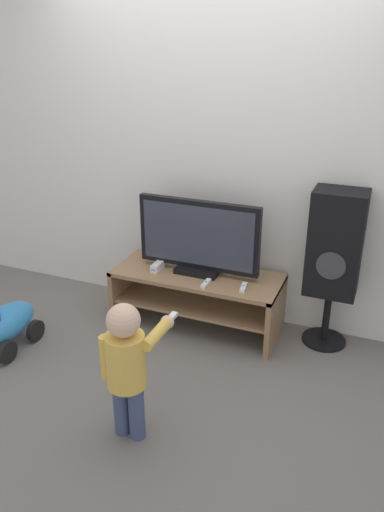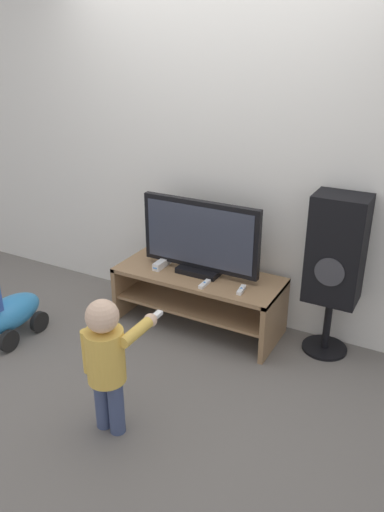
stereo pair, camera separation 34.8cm
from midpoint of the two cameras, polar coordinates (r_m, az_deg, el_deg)
ground_plane at (r=3.68m, az=1.62°, el=-9.72°), size 16.00×16.00×0.00m
wall_back at (r=3.67m, az=6.04°, el=12.12°), size 10.00×0.06×2.60m
tv_stand at (r=3.73m, az=3.41°, el=-4.07°), size 1.24×0.49×0.44m
television at (r=3.57m, az=3.73°, el=1.97°), size 0.91×0.20×0.55m
game_console at (r=3.75m, az=-0.81°, el=-0.93°), size 0.05×0.19×0.05m
remote_primary at (r=3.44m, az=8.56°, el=-3.91°), size 0.05×0.13×0.03m
remote_secondary at (r=3.49m, az=4.31°, el=-3.28°), size 0.04×0.13×0.03m
child at (r=2.70m, az=-5.99°, el=-11.40°), size 0.31×0.47×0.82m
speaker_tower at (r=3.42m, az=18.98°, el=0.23°), size 0.35×0.31×1.13m
ride_on_toy at (r=3.81m, az=-17.81°, el=-6.35°), size 0.30×0.54×0.51m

